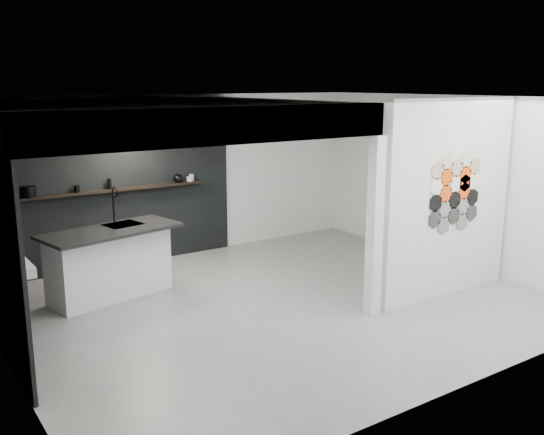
% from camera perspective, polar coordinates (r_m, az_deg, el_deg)
% --- Properties ---
extents(floor, '(7.00, 6.00, 0.01)m').
position_cam_1_polar(floor, '(8.51, 0.58, -8.07)').
color(floor, slate).
extents(partition_panel, '(2.45, 0.15, 2.80)m').
position_cam_1_polar(partition_panel, '(8.89, 16.27, 1.74)').
color(partition_panel, silver).
rests_on(partition_panel, floor).
extents(bay_clad_back, '(4.40, 0.04, 2.35)m').
position_cam_1_polar(bay_clad_back, '(10.21, -15.10, 1.88)').
color(bay_clad_back, black).
rests_on(bay_clad_back, floor).
extents(bulkhead, '(4.40, 4.00, 0.40)m').
position_cam_1_polar(bulkhead, '(8.21, -11.03, 9.25)').
color(bulkhead, silver).
rests_on(bulkhead, corner_column).
extents(corner_column, '(0.16, 0.16, 2.35)m').
position_cam_1_polar(corner_column, '(7.92, 9.64, -0.88)').
color(corner_column, silver).
rests_on(corner_column, floor).
extents(fascia_beam, '(4.40, 0.16, 0.40)m').
position_cam_1_polar(fascia_beam, '(6.50, -4.22, 8.62)').
color(fascia_beam, silver).
rests_on(fascia_beam, corner_column).
extents(wall_basin, '(0.40, 0.60, 0.12)m').
position_cam_1_polar(wall_basin, '(7.75, -23.19, -4.53)').
color(wall_basin, silver).
rests_on(wall_basin, bay_clad_left).
extents(display_shelf, '(3.00, 0.15, 0.04)m').
position_cam_1_polar(display_shelf, '(10.12, -14.41, 2.55)').
color(display_shelf, black).
rests_on(display_shelf, bay_clad_back).
extents(kitchen_island, '(2.03, 1.20, 1.54)m').
position_cam_1_polar(kitchen_island, '(8.88, -15.02, -4.06)').
color(kitchen_island, silver).
rests_on(kitchen_island, floor).
extents(stockpot, '(0.23, 0.23, 0.17)m').
position_cam_1_polar(stockpot, '(9.74, -21.92, 2.27)').
color(stockpot, black).
rests_on(stockpot, display_shelf).
extents(kettle, '(0.20, 0.20, 0.14)m').
position_cam_1_polar(kettle, '(10.52, -8.83, 3.67)').
color(kettle, black).
rests_on(kettle, display_shelf).
extents(glass_bowl, '(0.16, 0.16, 0.09)m').
position_cam_1_polar(glass_bowl, '(10.62, -7.72, 3.64)').
color(glass_bowl, gray).
rests_on(glass_bowl, display_shelf).
extents(glass_vase, '(0.09, 0.09, 0.12)m').
position_cam_1_polar(glass_vase, '(10.63, -7.58, 3.75)').
color(glass_vase, gray).
rests_on(glass_vase, display_shelf).
extents(bottle_dark, '(0.07, 0.07, 0.17)m').
position_cam_1_polar(bottle_dark, '(10.07, -15.06, 3.07)').
color(bottle_dark, black).
rests_on(bottle_dark, display_shelf).
extents(utensil_cup, '(0.10, 0.10, 0.11)m').
position_cam_1_polar(utensil_cup, '(9.91, -17.90, 2.58)').
color(utensil_cup, black).
rests_on(utensil_cup, display_shelf).
extents(hex_tile_cluster, '(1.04, 0.02, 1.16)m').
position_cam_1_polar(hex_tile_cluster, '(8.84, 16.88, 2.34)').
color(hex_tile_cluster, '#2D2D2D').
rests_on(hex_tile_cluster, partition_panel).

